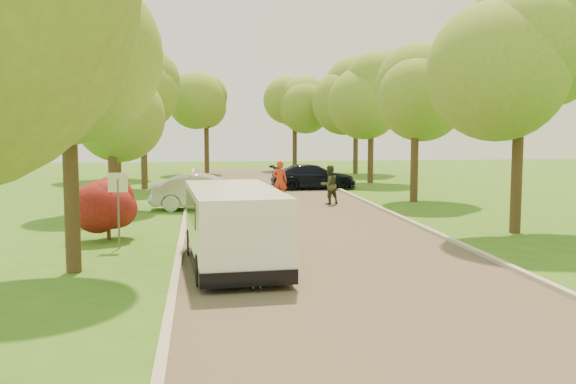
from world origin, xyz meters
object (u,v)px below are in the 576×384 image
dark_sedan (313,177)px  person_striped (280,181)px  street_sign (118,194)px  skateboarder (255,242)px  minivan (233,226)px  person_olive (329,185)px  longboard (255,281)px  silver_sedan (206,192)px

dark_sedan → person_striped: person_striped is taller
street_sign → skateboarder: street_sign is taller
street_sign → minivan: 4.34m
dark_sedan → person_olive: 7.10m
longboard → dark_sedan: bearing=-106.8°
person_striped → minivan: bearing=95.6°
minivan → skateboarder: minivan is taller
minivan → person_striped: (2.87, 13.88, -0.09)m
longboard → skateboarder: 0.88m
silver_sedan → dark_sedan: 10.13m
silver_sedan → person_striped: person_striped is taller
street_sign → silver_sedan: bearing=73.1°
longboard → silver_sedan: bearing=-89.3°
street_sign → skateboarder: (3.50, -4.89, -0.59)m
street_sign → dark_sedan: bearing=62.5°
minivan → street_sign: bearing=132.5°
silver_sedan → minivan: bearing=-173.0°
person_olive → minivan: bearing=45.8°
street_sign → longboard: street_sign is taller
street_sign → longboard: 6.19m
dark_sedan → person_olive: bearing=174.2°
silver_sedan → person_striped: bearing=-49.3°
minivan → person_olive: 13.30m
longboard → skateboarder: size_ratio=0.52×
minivan → longboard: size_ratio=6.09×
person_striped → person_olive: person_striped is taller
person_olive → silver_sedan: bearing=-11.6°
dark_sedan → street_sign: bearing=150.9°
skateboarder → street_sign: bearing=-57.9°
silver_sedan → dark_sedan: (6.03, 8.14, -0.06)m
skateboarder → person_striped: (2.50, 15.81, -0.02)m
longboard → person_striped: (2.50, 15.81, 0.86)m
silver_sedan → skateboarder: (0.96, -13.24, 0.22)m
longboard → person_olive: 15.03m
dark_sedan → skateboarder: 21.97m
silver_sedan → person_olive: 5.61m
silver_sedan → longboard: silver_sedan is taller
person_olive → dark_sedan: bearing=-116.7°
minivan → silver_sedan: size_ratio=1.20×
dark_sedan → skateboarder: size_ratio=2.78×
silver_sedan → skateboarder: skateboarder is taller
longboard → person_striped: bearing=-102.4°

